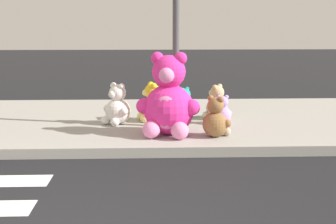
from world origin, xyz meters
TOP-DOWN VIEW (x-y plane):
  - sidewalk at (0.00, 5.20)m, footprint 28.00×4.40m
  - sign_pole at (1.00, 4.40)m, footprint 0.56×0.11m
  - plush_pink_large at (0.85, 3.81)m, footprint 0.98×0.90m
  - plush_teal at (1.20, 5.28)m, footprint 0.40×0.39m
  - plush_white at (0.00, 4.67)m, footprint 0.51×0.51m
  - plush_brown at (1.58, 3.66)m, footprint 0.45×0.46m
  - plush_tan at (1.77, 5.08)m, footprint 0.46×0.45m
  - plush_lavender at (1.81, 4.62)m, footprint 0.38×0.36m
  - plush_yellow at (0.59, 4.93)m, footprint 0.49×0.52m

SIDE VIEW (x-z plane):
  - sidewalk at x=0.00m, z-range 0.00..0.15m
  - plush_lavender at x=1.81m, z-range 0.10..0.61m
  - plush_teal at x=1.20m, z-range 0.09..0.65m
  - plush_tan at x=1.77m, z-range 0.09..0.72m
  - plush_brown at x=1.58m, z-range 0.09..0.72m
  - plush_yellow at x=0.59m, z-range 0.08..0.77m
  - plush_white at x=0.00m, z-range 0.08..0.79m
  - plush_pink_large at x=0.85m, z-range 0.02..1.31m
  - sign_pole at x=1.00m, z-range 0.25..3.45m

